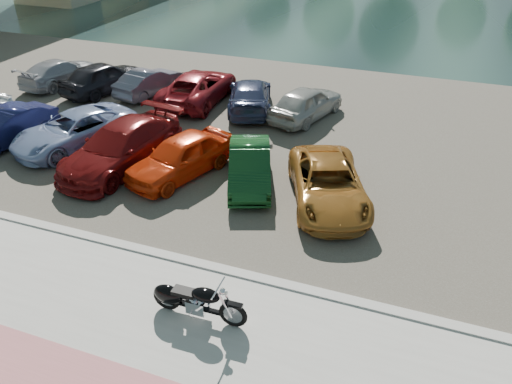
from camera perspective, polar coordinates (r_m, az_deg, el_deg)
ground at (r=11.83m, az=-6.86°, el=-15.26°), size 200.00×200.00×0.00m
promenade at (r=11.22m, az=-9.23°, el=-18.50°), size 60.00×6.00×0.10m
kerb at (r=13.08m, az=-2.99°, el=-9.12°), size 60.00×0.30×0.14m
parking_lot at (r=20.41m, az=6.87°, el=6.45°), size 60.00×18.00×0.04m
river at (r=48.02m, az=15.97°, el=20.08°), size 120.00×40.00×0.00m
motorcycle at (r=11.70m, az=-7.52°, el=-12.09°), size 2.33×0.75×1.05m
car_1 at (r=21.49m, az=-26.68°, el=6.57°), size 2.06×4.25×1.34m
car_2 at (r=20.26m, az=-20.02°, el=6.66°), size 3.80×5.28×1.33m
car_3 at (r=18.19m, az=-15.17°, el=5.02°), size 2.85×5.50×1.52m
car_4 at (r=17.22m, az=-8.62°, el=4.06°), size 2.92×4.46×1.41m
car_5 at (r=16.56m, az=-0.72°, el=2.98°), size 2.61×4.07×1.27m
car_6 at (r=15.68m, az=8.25°, el=0.93°), size 3.74×5.15×1.30m
car_7 at (r=27.55m, az=-21.53°, el=12.65°), size 2.34×4.51×1.25m
car_8 at (r=25.68m, az=-17.05°, el=12.44°), size 2.89×4.64×1.47m
car_9 at (r=24.87m, az=-12.10°, el=12.21°), size 2.02×3.90×1.22m
car_10 at (r=23.58m, az=-6.62°, el=11.86°), size 2.46×5.10×1.40m
car_11 at (r=22.54m, az=-0.69°, el=11.01°), size 3.21×4.89×1.32m
car_12 at (r=21.69m, az=5.76°, el=10.13°), size 2.76×4.38×1.39m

